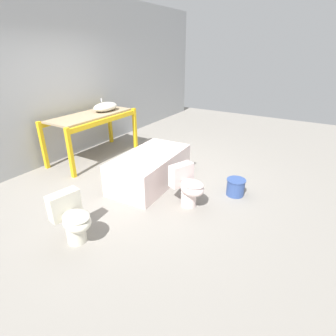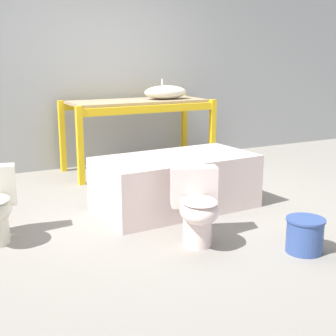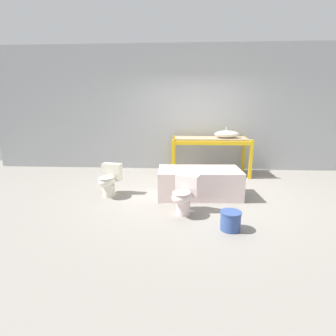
% 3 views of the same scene
% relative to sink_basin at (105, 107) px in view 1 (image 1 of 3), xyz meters
% --- Properties ---
extents(ground_plane, '(12.00, 12.00, 0.00)m').
position_rel_sink_basin_xyz_m(ground_plane, '(-0.78, -1.37, -1.01)').
color(ground_plane, gray).
extents(warehouse_wall_rear, '(10.80, 0.08, 3.20)m').
position_rel_sink_basin_xyz_m(warehouse_wall_rear, '(-0.78, 0.62, 0.59)').
color(warehouse_wall_rear, '#9EA0A3').
rests_on(warehouse_wall_rear, ground_plane).
extents(shelving_rack, '(1.88, 0.83, 0.92)m').
position_rel_sink_basin_xyz_m(shelving_rack, '(-0.38, 0.05, -0.22)').
color(shelving_rack, yellow).
rests_on(shelving_rack, ground_plane).
extents(sink_basin, '(0.60, 0.36, 0.26)m').
position_rel_sink_basin_xyz_m(sink_basin, '(0.00, 0.00, 0.00)').
color(sink_basin, silver).
rests_on(sink_basin, shelving_rack).
extents(bathtub_main, '(1.57, 0.86, 0.53)m').
position_rel_sink_basin_xyz_m(bathtub_main, '(-0.74, -1.63, -0.71)').
color(bathtub_main, silver).
rests_on(bathtub_main, ground_plane).
extents(toilet_near, '(0.42, 0.56, 0.60)m').
position_rel_sink_basin_xyz_m(toilet_near, '(-2.44, -1.72, -0.69)').
color(toilet_near, silver).
rests_on(toilet_near, ground_plane).
extents(toilet_far, '(0.50, 0.60, 0.60)m').
position_rel_sink_basin_xyz_m(toilet_far, '(-1.02, -2.50, -0.69)').
color(toilet_far, silver).
rests_on(toilet_far, ground_plane).
extents(bucket_white, '(0.30, 0.30, 0.27)m').
position_rel_sink_basin_xyz_m(bucket_white, '(-0.38, -3.02, -0.87)').
color(bucket_white, '#334C8C').
rests_on(bucket_white, ground_plane).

